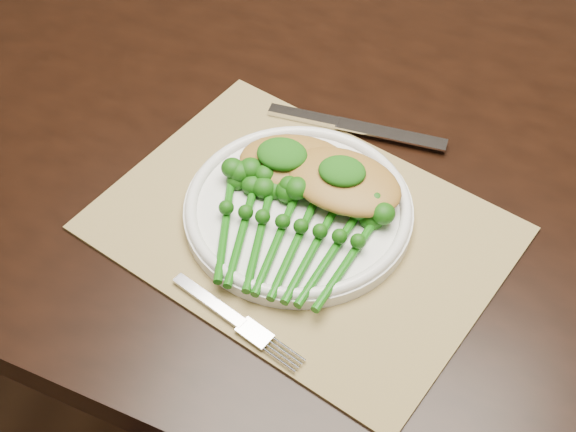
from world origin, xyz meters
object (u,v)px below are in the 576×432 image
(dinner_plate, at_px, (298,208))
(broccolini_bundle, at_px, (285,244))
(chicken_fillet_left, at_px, (294,162))
(dining_table, at_px, (342,297))
(placemat, at_px, (301,228))

(dinner_plate, xyz_separation_m, broccolini_bundle, (0.00, -0.06, 0.01))
(chicken_fillet_left, bearing_deg, dining_table, 61.15)
(dining_table, distance_m, placemat, 0.42)
(dining_table, bearing_deg, chicken_fillet_left, -103.57)
(placemat, height_order, dinner_plate, dinner_plate)
(dinner_plate, height_order, broccolini_bundle, broccolini_bundle)
(chicken_fillet_left, height_order, broccolini_bundle, chicken_fillet_left)
(placemat, xyz_separation_m, dinner_plate, (-0.01, 0.02, 0.01))
(placemat, bearing_deg, dinner_plate, 137.39)
(dining_table, xyz_separation_m, placemat, (-0.02, -0.18, 0.37))
(chicken_fillet_left, relative_size, broccolini_bundle, 0.68)
(placemat, relative_size, dinner_plate, 1.67)
(dinner_plate, bearing_deg, broccolini_bundle, -88.13)
(dining_table, xyz_separation_m, broccolini_bundle, (-0.03, -0.23, 0.40))
(dining_table, xyz_separation_m, chicken_fillet_left, (-0.05, -0.12, 0.40))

